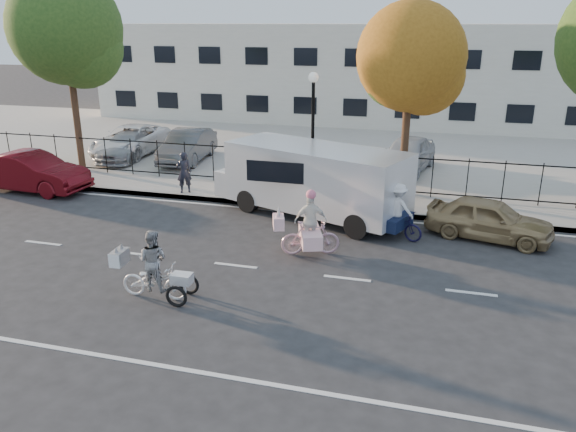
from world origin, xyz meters
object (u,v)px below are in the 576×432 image
(gold_sedan, at_px, (489,219))
(lamppost, at_px, (313,111))
(unicorn_bike, at_px, (309,231))
(red_sedan, at_px, (31,172))
(lot_car_d, at_px, (407,154))
(zebra_trike, at_px, (154,272))
(pedestrian, at_px, (184,172))
(bull_bike, at_px, (397,216))
(lot_car_b, at_px, (131,140))
(lot_car_c, at_px, (188,146))
(lot_car_a, at_px, (127,146))
(white_van, at_px, (313,178))

(gold_sedan, bearing_deg, lamppost, 77.98)
(unicorn_bike, height_order, gold_sedan, unicorn_bike)
(red_sedan, height_order, lot_car_d, lot_car_d)
(zebra_trike, bearing_deg, pedestrian, 18.57)
(zebra_trike, height_order, lot_car_d, zebra_trike)
(lamppost, distance_m, bull_bike, 5.52)
(unicorn_bike, relative_size, lot_car_b, 0.39)
(lot_car_c, bearing_deg, unicorn_bike, -53.88)
(lot_car_a, relative_size, lot_car_c, 0.95)
(zebra_trike, height_order, white_van, white_van)
(lamppost, height_order, gold_sedan, lamppost)
(zebra_trike, xyz_separation_m, lot_car_b, (-8.00, 12.71, 0.18))
(lamppost, bearing_deg, bull_bike, -46.48)
(unicorn_bike, xyz_separation_m, gold_sedan, (4.86, 2.58, -0.08))
(white_van, distance_m, lot_car_c, 8.91)
(lamppost, height_order, lot_car_c, lamppost)
(zebra_trike, distance_m, unicorn_bike, 4.52)
(gold_sedan, xyz_separation_m, lot_car_d, (-2.89, 6.98, 0.25))
(white_van, bearing_deg, red_sedan, -159.25)
(white_van, height_order, lot_car_c, white_van)
(white_van, relative_size, lot_car_a, 1.76)
(lot_car_a, height_order, lot_car_d, lot_car_d)
(red_sedan, distance_m, lot_car_b, 6.06)
(red_sedan, distance_m, lot_car_c, 6.74)
(pedestrian, bearing_deg, lot_car_d, 178.89)
(lot_car_b, bearing_deg, lot_car_d, 0.28)
(red_sedan, bearing_deg, pedestrian, -78.30)
(lot_car_d, bearing_deg, lamppost, -117.20)
(lamppost, height_order, lot_car_a, lamppost)
(bull_bike, bearing_deg, white_van, 86.80)
(lot_car_d, bearing_deg, bull_bike, -77.25)
(red_sedan, height_order, lot_car_b, lot_car_b)
(bull_bike, bearing_deg, lot_car_a, 84.23)
(gold_sedan, height_order, lot_car_b, lot_car_b)
(white_van, distance_m, lot_car_d, 6.88)
(zebra_trike, bearing_deg, lamppost, -12.35)
(gold_sedan, bearing_deg, bull_bike, 117.60)
(red_sedan, relative_size, pedestrian, 2.94)
(gold_sedan, height_order, lot_car_c, lot_car_c)
(zebra_trike, xyz_separation_m, gold_sedan, (7.75, 6.06, -0.03))
(red_sedan, height_order, pedestrian, pedestrian)
(lot_car_d, bearing_deg, unicorn_bike, -90.67)
(white_van, distance_m, red_sedan, 10.97)
(lot_car_c, relative_size, lot_car_d, 1.01)
(bull_bike, bearing_deg, unicorn_bike, 152.24)
(lamppost, bearing_deg, white_van, -76.67)
(unicorn_bike, bearing_deg, gold_sedan, -81.63)
(pedestrian, height_order, lot_car_b, pedestrian)
(bull_bike, relative_size, white_van, 0.26)
(white_van, height_order, lot_car_b, white_van)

